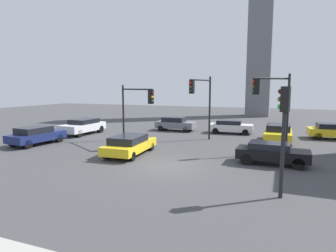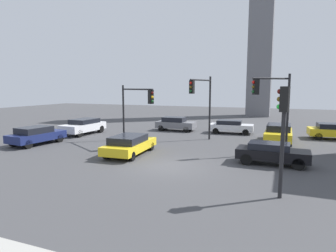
# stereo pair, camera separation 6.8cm
# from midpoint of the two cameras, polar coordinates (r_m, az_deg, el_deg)

# --- Properties ---
(ground_plane) EXTENTS (102.92, 102.92, 0.00)m
(ground_plane) POSITION_cam_midpoint_polar(r_m,az_deg,el_deg) (16.88, -0.07, -7.84)
(ground_plane) COLOR #424244
(traffic_light_0) EXTENTS (2.35, 1.72, 5.38)m
(traffic_light_0) POSITION_cam_midpoint_polar(r_m,az_deg,el_deg) (20.62, 19.77, 5.08)
(traffic_light_0) COLOR black
(traffic_light_0) RESTS_ON ground_plane
(traffic_light_1) EXTENTS (0.49, 0.38, 4.52)m
(traffic_light_1) POSITION_cam_midpoint_polar(r_m,az_deg,el_deg) (12.42, 21.65, 0.99)
(traffic_light_1) COLOR black
(traffic_light_1) RESTS_ON ground_plane
(traffic_light_2) EXTENTS (0.89, 3.64, 5.39)m
(traffic_light_2) POSITION_cam_midpoint_polar(r_m,az_deg,el_deg) (23.79, 6.64, 5.86)
(traffic_light_2) COLOR black
(traffic_light_2) RESTS_ON ground_plane
(traffic_light_3) EXTENTS (3.92, 2.44, 4.66)m
(traffic_light_3) POSITION_cam_midpoint_polar(r_m,az_deg,el_deg) (23.22, -6.05, 4.67)
(traffic_light_3) COLOR black
(traffic_light_3) RESTS_ON ground_plane
(car_0) EXTENTS (4.41, 2.28, 1.38)m
(car_0) POSITION_cam_midpoint_polar(r_m,az_deg,el_deg) (29.17, 29.76, -0.84)
(car_0) COLOR yellow
(car_0) RESTS_ON ground_plane
(car_1) EXTENTS (4.02, 1.80, 1.42)m
(car_1) POSITION_cam_midpoint_polar(r_m,az_deg,el_deg) (30.42, 1.53, 0.48)
(car_1) COLOR slate
(car_1) RESTS_ON ground_plane
(car_2) EXTENTS (2.09, 4.74, 1.46)m
(car_2) POSITION_cam_midpoint_polar(r_m,az_deg,el_deg) (25.73, 20.80, -1.25)
(car_2) COLOR yellow
(car_2) RESTS_ON ground_plane
(car_3) EXTENTS (4.23, 2.02, 1.29)m
(car_3) POSITION_cam_midpoint_polar(r_m,az_deg,el_deg) (29.26, 12.21, -0.07)
(car_3) COLOR silver
(car_3) RESTS_ON ground_plane
(car_4) EXTENTS (4.09, 1.76, 1.28)m
(car_4) POSITION_cam_midpoint_polar(r_m,az_deg,el_deg) (18.16, 19.65, -4.91)
(car_4) COLOR black
(car_4) RESTS_ON ground_plane
(car_5) EXTENTS (2.39, 4.49, 1.42)m
(car_5) POSITION_cam_midpoint_polar(r_m,az_deg,el_deg) (25.26, -24.22, -1.61)
(car_5) COLOR navy
(car_5) RESTS_ON ground_plane
(car_6) EXTENTS (2.27, 4.67, 1.47)m
(car_6) POSITION_cam_midpoint_polar(r_m,az_deg,el_deg) (29.27, -16.09, 0.01)
(car_6) COLOR silver
(car_6) RESTS_ON ground_plane
(car_7) EXTENTS (2.30, 4.81, 1.31)m
(car_7) POSITION_cam_midpoint_polar(r_m,az_deg,el_deg) (19.78, -7.43, -3.55)
(car_7) COLOR yellow
(car_7) RESTS_ON ground_plane
(skyline_tower) EXTENTS (3.51, 3.51, 29.36)m
(skyline_tower) POSITION_cam_midpoint_polar(r_m,az_deg,el_deg) (49.31, 17.84, 19.13)
(skyline_tower) COLOR slate
(skyline_tower) RESTS_ON ground_plane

